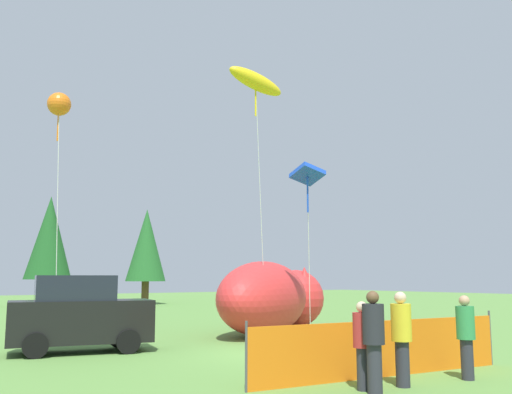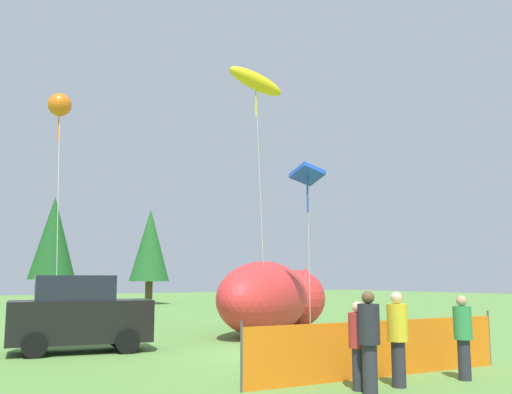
# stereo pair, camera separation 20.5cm
# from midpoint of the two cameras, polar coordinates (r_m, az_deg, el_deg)

# --- Properties ---
(ground_plane) EXTENTS (120.00, 120.00, 0.00)m
(ground_plane) POSITION_cam_midpoint_polar(r_m,az_deg,el_deg) (16.47, 2.47, -15.44)
(ground_plane) COLOR #609342
(parked_car) EXTENTS (4.19, 2.43, 2.18)m
(parked_car) POSITION_cam_midpoint_polar(r_m,az_deg,el_deg) (17.45, -16.94, -11.17)
(parked_car) COLOR black
(parked_car) RESTS_ON ground
(folding_chair) EXTENTS (0.71, 0.71, 0.94)m
(folding_chair) POSITION_cam_midpoint_polar(r_m,az_deg,el_deg) (17.71, 10.95, -13.00)
(folding_chair) COLOR maroon
(folding_chair) RESTS_ON ground
(inflatable_cat) EXTENTS (7.74, 6.11, 2.72)m
(inflatable_cat) POSITION_cam_midpoint_polar(r_m,az_deg,el_deg) (22.32, 1.92, -10.27)
(inflatable_cat) COLOR red
(inflatable_cat) RESTS_ON ground
(safety_fence) EXTENTS (6.85, 0.74, 1.31)m
(safety_fence) POSITION_cam_midpoint_polar(r_m,az_deg,el_deg) (13.06, 12.92, -14.56)
(safety_fence) COLOR orange
(safety_fence) RESTS_ON ground
(spectator_in_blue_shirt) EXTENTS (0.40, 0.40, 1.84)m
(spectator_in_blue_shirt) POSITION_cam_midpoint_polar(r_m,az_deg,el_deg) (11.91, 14.47, -13.19)
(spectator_in_blue_shirt) COLOR #2D2D38
(spectator_in_blue_shirt) RESTS_ON ground
(spectator_in_grey_shirt) EXTENTS (0.36, 0.36, 1.67)m
(spectator_in_grey_shirt) POSITION_cam_midpoint_polar(r_m,az_deg,el_deg) (11.42, 10.70, -14.02)
(spectator_in_grey_shirt) COLOR #2D2D38
(spectator_in_grey_shirt) RESTS_ON ground
(spectator_in_black_shirt) EXTENTS (0.38, 0.38, 1.75)m
(spectator_in_black_shirt) POSITION_cam_midpoint_polar(r_m,az_deg,el_deg) (13.10, 20.43, -12.68)
(spectator_in_black_shirt) COLOR #2D2D38
(spectator_in_black_shirt) RESTS_ON ground
(spectator_in_red_shirt) EXTENTS (0.41, 0.41, 1.87)m
(spectator_in_red_shirt) POSITION_cam_midpoint_polar(r_m,az_deg,el_deg) (11.14, 11.77, -13.56)
(spectator_in_red_shirt) COLOR #2D2D38
(spectator_in_red_shirt) RESTS_ON ground
(kite_orange_flower) EXTENTS (0.80, 1.21, 8.46)m
(kite_orange_flower) POSITION_cam_midpoint_polar(r_m,az_deg,el_deg) (21.09, -18.77, 8.62)
(kite_orange_flower) COLOR silver
(kite_orange_flower) RESTS_ON ground
(kite_yellow_hero) EXTENTS (2.34, 0.86, 9.78)m
(kite_yellow_hero) POSITION_cam_midpoint_polar(r_m,az_deg,el_deg) (21.08, 0.26, 11.40)
(kite_yellow_hero) COLOR silver
(kite_yellow_hero) RESTS_ON ground
(kite_blue_box) EXTENTS (0.92, 0.99, 5.93)m
(kite_blue_box) POSITION_cam_midpoint_polar(r_m,az_deg,el_deg) (19.38, 5.46, 2.02)
(kite_blue_box) COLOR silver
(kite_blue_box) RESTS_ON ground
(horizon_tree_east) EXTENTS (3.19, 3.19, 7.62)m
(horizon_tree_east) POSITION_cam_midpoint_polar(r_m,az_deg,el_deg) (46.99, -10.43, -4.79)
(horizon_tree_east) COLOR brown
(horizon_tree_east) RESTS_ON ground
(horizon_tree_northeast) EXTENTS (3.47, 3.47, 8.27)m
(horizon_tree_northeast) POSITION_cam_midpoint_polar(r_m,az_deg,el_deg) (46.06, -19.49, -3.90)
(horizon_tree_northeast) COLOR brown
(horizon_tree_northeast) RESTS_ON ground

